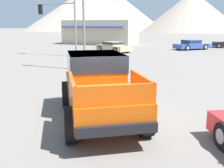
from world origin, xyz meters
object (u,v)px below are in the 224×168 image
at_px(orange_pickup_truck, 98,82).
at_px(traffic_light_main, 59,17).
at_px(parked_car_blue, 192,45).
at_px(parked_car_tan, 113,47).

distance_m(orange_pickup_truck, traffic_light_main, 17.94).
height_order(orange_pickup_truck, parked_car_blue, orange_pickup_truck).
bearing_deg(traffic_light_main, parked_car_blue, -134.44).
bearing_deg(parked_car_blue, traffic_light_main, -90.56).
xyz_separation_m(orange_pickup_truck, traffic_light_main, (-10.79, 14.11, 2.49)).
height_order(parked_car_tan, traffic_light_main, traffic_light_main).
bearing_deg(parked_car_tan, parked_car_blue, 156.49).
bearing_deg(parked_car_blue, orange_pickup_truck, -46.84).
distance_m(parked_car_tan, traffic_light_main, 7.04).
relative_size(parked_car_blue, parked_car_tan, 0.93).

